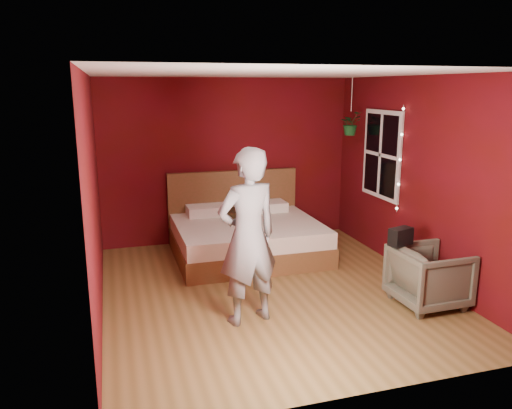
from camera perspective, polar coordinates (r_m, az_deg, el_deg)
name	(u,v)px	position (r m, az deg, el deg)	size (l,w,h in m)	color
floor	(271,290)	(6.26, 1.74, -9.79)	(4.50, 4.50, 0.00)	olive
room_walls	(272,155)	(5.81, 1.86, 5.63)	(4.04, 4.54, 2.62)	#5A0916
window	(381,155)	(7.47, 14.14, 5.55)	(0.05, 0.97, 1.27)	white
fairy_lights	(400,160)	(7.01, 16.14, 4.95)	(0.04, 0.04, 1.45)	silver
bed	(246,235)	(7.44, -1.18, -3.53)	(2.10, 1.78, 1.15)	brown
person	(248,237)	(5.17, -0.93, -3.74)	(0.68, 0.45, 1.88)	gray
armchair	(429,277)	(6.08, 19.15, -7.78)	(0.73, 0.76, 0.69)	#5D5C49
handbag	(401,236)	(5.94, 16.21, -3.53)	(0.28, 0.14, 0.20)	black
throw_pillow	(240,214)	(7.45, -1.80, -1.15)	(0.42, 0.42, 0.15)	#301E10
hanging_plant	(351,123)	(7.84, 10.76, 9.10)	(0.39, 0.36, 0.87)	silver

